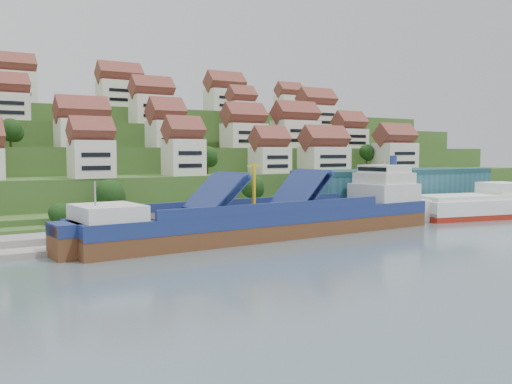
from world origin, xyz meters
TOP-DOWN VIEW (x-y plane):
  - ground at (0.00, 0.00)m, footprint 300.00×300.00m
  - quay at (20.00, 15.00)m, footprint 180.00×14.00m
  - hillside at (0.00, 103.55)m, footprint 260.00×128.00m
  - hillside_village at (2.26, 61.28)m, footprint 157.68×62.94m
  - hillside_trees at (-6.28, 46.80)m, footprint 139.99×62.44m
  - warehouse at (52.00, 17.00)m, footprint 60.00×15.00m
  - flagpole at (18.11, 10.00)m, footprint 1.28×0.16m
  - cargo_ship at (2.64, 1.31)m, footprint 79.49×15.55m
  - second_ship at (63.29, -0.29)m, footprint 35.31×18.94m

SIDE VIEW (x-z plane):
  - ground at x=0.00m, z-range 0.00..0.00m
  - quay at x=20.00m, z-range 0.00..2.20m
  - second_ship at x=63.29m, z-range -1.92..7.79m
  - cargo_ship at x=2.64m, z-range -5.44..12.10m
  - flagpole at x=18.11m, z-range 2.88..10.88m
  - warehouse at x=52.00m, z-range 2.20..12.20m
  - hillside at x=0.00m, z-range -4.84..26.16m
  - hillside_trees at x=-6.28m, z-range 1.57..33.90m
  - hillside_village at x=2.26m, z-range 9.80..39.11m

